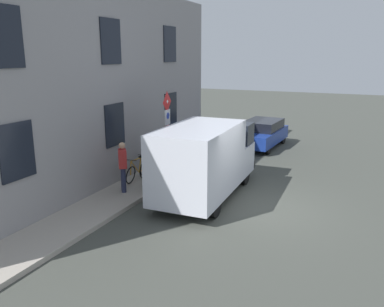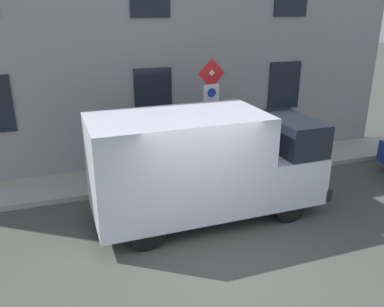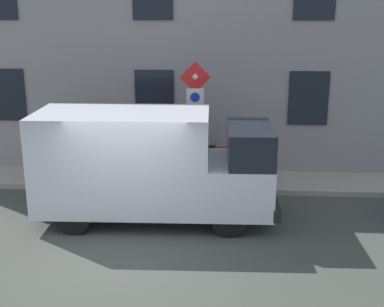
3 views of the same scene
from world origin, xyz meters
The scene contains 10 objects.
ground_plane centered at (0.00, 0.00, 0.00)m, with size 80.00×80.00×0.00m, color #43463F.
sidewalk_slab centered at (4.31, 0.00, 0.07)m, with size 1.67×17.65×0.14m, color #A69D91.
building_facade centered at (5.49, 0.00, 3.55)m, with size 0.75×15.65×7.11m.
sign_post_stacked centered at (3.68, -1.24, 2.18)m, with size 0.17×0.56×3.15m.
delivery_van centered at (1.77, -0.35, 1.33)m, with size 2.14×5.38×2.50m.
bicycle_red centered at (4.59, -2.21, 0.51)m, with size 0.46×1.72×0.89m.
bicycle_black centered at (4.59, -1.38, 0.51)m, with size 0.46×1.71×0.89m.
bicycle_orange centered at (4.59, -0.56, 0.51)m, with size 0.46×1.71×0.89m.
pedestrian centered at (4.34, 0.75, 1.07)m, with size 0.45×0.48×1.72m.
litter_bin centered at (3.82, -0.18, 0.59)m, with size 0.44×0.44×0.90m, color #2D5133.
Camera 3 is at (-8.98, -2.01, 4.66)m, focal length 47.38 mm.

